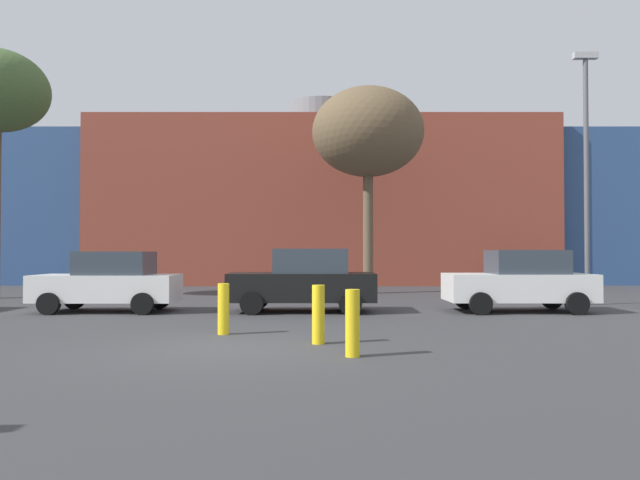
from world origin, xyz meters
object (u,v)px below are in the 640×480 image
object	(u,v)px
bollard_yellow_0	(355,323)
street_lamp	(589,162)
parked_car_2	(306,280)
parked_car_3	(523,281)
parked_car_1	(112,282)
bare_tree_0	(370,133)
bollard_yellow_1	(320,314)
bollard_yellow_2	(226,309)

from	to	relation	value
bollard_yellow_0	street_lamp	xyz separation A→B (m)	(8.26, 9.88, 4.14)
parked_car_2	parked_car_3	bearing A→B (deg)	-180.00
parked_car_2	bollard_yellow_0	distance (m)	7.67
parked_car_1	parked_car_2	size ratio (longest dim) A/B	0.96
bare_tree_0	street_lamp	bearing A→B (deg)	-39.92
parked_car_1	bare_tree_0	size ratio (longest dim) A/B	0.46
parked_car_3	street_lamp	bearing A→B (deg)	-142.38
parked_car_2	bare_tree_0	distance (m)	10.18
parked_car_1	parked_car_2	distance (m)	5.68
bollard_yellow_0	bare_tree_0	bearing A→B (deg)	84.50
parked_car_1	bollard_yellow_1	size ratio (longest dim) A/B	3.64
parked_car_3	bollard_yellow_1	xyz separation A→B (m)	(-5.86, -6.18, -0.34)
parked_car_2	bollard_yellow_0	bearing A→B (deg)	97.47
parked_car_1	bare_tree_0	xyz separation A→B (m)	(8.17, 7.94, 5.91)
parked_car_2	parked_car_3	xyz separation A→B (m)	(6.29, 0.00, -0.02)
street_lamp	parked_car_1	bearing A→B (deg)	-171.31
bollard_yellow_2	bollard_yellow_0	bearing A→B (deg)	-46.72
street_lamp	bollard_yellow_0	bearing A→B (deg)	-129.88
parked_car_1	bollard_yellow_0	size ratio (longest dim) A/B	3.63
bollard_yellow_1	street_lamp	size ratio (longest dim) A/B	0.13
bare_tree_0	bollard_yellow_2	bearing A→B (deg)	-107.63
parked_car_3	bollard_yellow_1	world-z (taller)	parked_car_3
parked_car_3	bollard_yellow_2	size ratio (longest dim) A/B	3.87
parked_car_1	bollard_yellow_1	world-z (taller)	parked_car_1
parked_car_2	parked_car_3	world-z (taller)	parked_car_2
parked_car_3	parked_car_2	bearing A→B (deg)	0.00
bollard_yellow_0	street_lamp	size ratio (longest dim) A/B	0.13
parked_car_3	bollard_yellow_2	bearing A→B (deg)	31.73
bare_tree_0	bollard_yellow_1	size ratio (longest dim) A/B	7.87
parked_car_3	bollard_yellow_1	size ratio (longest dim) A/B	3.73
parked_car_1	parked_car_3	world-z (taller)	parked_car_3
parked_car_1	parked_car_3	size ratio (longest dim) A/B	0.98
bare_tree_0	street_lamp	xyz separation A→B (m)	(6.76, -5.66, -2.09)
bollard_yellow_2	parked_car_2	bearing A→B (deg)	72.04
parked_car_2	bollard_yellow_0	xyz separation A→B (m)	(1.00, -7.60, -0.35)
parked_car_1	bollard_yellow_0	world-z (taller)	parked_car_1
bare_tree_0	bollard_yellow_0	distance (m)	16.81
bollard_yellow_0	bollard_yellow_2	distance (m)	3.75
street_lamp	bollard_yellow_1	bearing A→B (deg)	-136.20
bollard_yellow_0	parked_car_3	bearing A→B (deg)	55.14
bollard_yellow_1	street_lamp	xyz separation A→B (m)	(8.83, 8.46, 4.15)
parked_car_1	parked_car_2	bearing A→B (deg)	180.00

